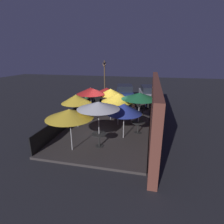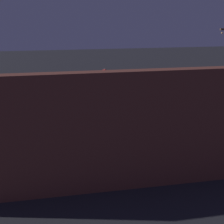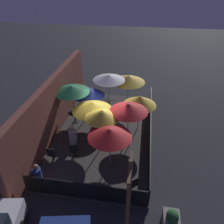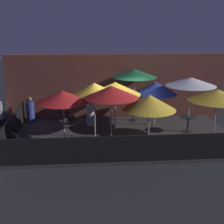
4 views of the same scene
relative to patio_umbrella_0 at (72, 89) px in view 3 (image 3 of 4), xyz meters
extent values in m
plane|color=#26262B|center=(-0.77, -2.02, -2.43)|extent=(60.00, 60.00, 0.00)
cube|color=#383333|center=(-0.77, -2.02, -2.37)|extent=(9.19, 5.36, 0.12)
cube|color=brown|center=(-0.77, 0.88, -0.80)|extent=(10.79, 0.36, 3.26)
cube|color=black|center=(-0.77, -4.66, -1.83)|extent=(8.99, 0.05, 0.95)
cube|color=black|center=(-5.32, -2.02, -1.83)|extent=(0.05, 5.16, 0.95)
cylinder|color=#B2B2B7|center=(0.00, 0.00, -1.06)|extent=(0.05, 0.05, 2.50)
cone|color=#1E6B3D|center=(0.00, 0.00, 0.00)|extent=(2.09, 2.09, 0.37)
cylinder|color=#B2B2B7|center=(2.11, -1.82, -1.11)|extent=(0.05, 0.05, 2.40)
cone|color=silver|center=(2.11, -1.82, -0.09)|extent=(2.10, 2.10, 0.35)
cylinder|color=#B2B2B7|center=(0.85, -0.76, -1.29)|extent=(0.05, 0.05, 2.03)
cone|color=#283893|center=(0.85, -0.76, -0.55)|extent=(1.98, 1.98, 0.55)
cylinder|color=#B2B2B7|center=(-1.95, -2.16, -1.16)|extent=(0.05, 0.05, 2.29)
cone|color=gold|center=(-1.95, -2.16, -0.24)|extent=(1.78, 1.78, 0.45)
cylinder|color=#B2B2B7|center=(2.76, -3.05, -1.24)|extent=(0.05, 0.05, 2.14)
cone|color=gold|center=(2.76, -3.05, -0.39)|extent=(2.26, 2.26, 0.44)
cylinder|color=#B2B2B7|center=(-3.17, -2.75, -1.25)|extent=(0.05, 0.05, 2.12)
cone|color=red|center=(-3.17, -2.75, -0.40)|extent=(2.04, 2.04, 0.44)
cylinder|color=#B2B2B7|center=(-1.37, -3.43, -1.10)|extent=(0.05, 0.05, 2.42)
cone|color=red|center=(-1.37, -3.43, -0.11)|extent=(1.99, 1.99, 0.44)
cylinder|color=#B2B2B7|center=(-0.07, -3.95, -1.22)|extent=(0.05, 0.05, 2.19)
cone|color=gold|center=(-0.07, -3.95, -0.39)|extent=(1.89, 1.89, 0.54)
cylinder|color=#B2B2B7|center=(-1.05, -1.44, -1.22)|extent=(0.05, 0.05, 2.17)
cone|color=gold|center=(-1.05, -1.44, -0.40)|extent=(2.22, 2.22, 0.53)
cylinder|color=black|center=(0.00, 0.00, -2.30)|extent=(0.44, 0.44, 0.02)
cylinder|color=black|center=(0.00, 0.00, -1.97)|extent=(0.08, 0.08, 0.67)
cylinder|color=black|center=(0.00, 0.00, -1.62)|extent=(0.80, 0.80, 0.04)
cylinder|color=black|center=(2.11, -1.82, -2.30)|extent=(0.41, 0.41, 0.02)
cylinder|color=black|center=(2.11, -1.82, -1.97)|extent=(0.08, 0.08, 0.68)
cylinder|color=black|center=(2.11, -1.82, -1.61)|extent=(0.75, 0.75, 0.04)
cube|color=black|center=(-2.97, -0.87, -2.10)|extent=(0.10, 0.10, 0.42)
cube|color=black|center=(-2.97, -0.87, -1.86)|extent=(0.50, 0.50, 0.04)
cube|color=black|center=(-3.14, -0.92, -1.62)|extent=(0.14, 0.39, 0.44)
cube|color=black|center=(-3.42, 0.09, -2.09)|extent=(0.08, 0.08, 0.44)
cube|color=black|center=(-3.42, 0.09, -1.85)|extent=(0.41, 0.41, 0.04)
cube|color=black|center=(-3.60, 0.09, -1.61)|extent=(0.04, 0.40, 0.44)
cube|color=black|center=(-4.63, -3.92, -2.09)|extent=(0.11, 0.11, 0.44)
cube|color=black|center=(-4.63, -3.92, -1.85)|extent=(0.56, 0.56, 0.04)
cube|color=black|center=(-4.77, -4.03, -1.61)|extent=(0.28, 0.32, 0.44)
cylinder|color=navy|center=(-4.96, 0.12, -1.81)|extent=(0.53, 0.53, 1.00)
sphere|color=brown|center=(-4.96, 0.12, -1.18)|extent=(0.25, 0.25, 0.25)
cylinder|color=silver|center=(-2.10, -0.54, -1.83)|extent=(0.47, 0.47, 0.96)
sphere|color=tan|center=(-2.10, -0.54, -1.22)|extent=(0.26, 0.26, 0.26)
cube|color=gray|center=(-5.96, -5.49, -2.13)|extent=(0.86, 0.60, 0.60)
ellipsoid|color=#235128|center=(-5.96, -5.49, -1.73)|extent=(0.56, 0.45, 0.50)
cylinder|color=brown|center=(-6.86, -3.90, -0.33)|extent=(0.12, 0.12, 4.19)
cube|color=brown|center=(-6.86, -3.90, 1.51)|extent=(1.10, 0.08, 0.08)
sphere|color=#F4B260|center=(-7.32, -3.90, 1.37)|extent=(0.07, 0.07, 0.07)
sphere|color=#F4B260|center=(-7.14, -3.90, 1.29)|extent=(0.07, 0.07, 0.07)
sphere|color=#F4B260|center=(-6.95, -3.90, 1.24)|extent=(0.07, 0.07, 0.07)
sphere|color=#F4B260|center=(-6.77, -3.90, 1.24)|extent=(0.07, 0.07, 0.07)
sphere|color=#F4B260|center=(-6.59, -3.90, 1.29)|extent=(0.07, 0.07, 0.07)
sphere|color=#F4B260|center=(-6.40, -3.90, 1.37)|extent=(0.07, 0.07, 0.07)
camera|label=1|loc=(9.89, 0.59, 2.20)|focal=28.00mm
camera|label=2|loc=(0.60, 8.31, 2.23)|focal=50.00mm
camera|label=3|loc=(-10.79, -4.04, 5.71)|focal=35.00mm
camera|label=4|loc=(-2.24, -14.39, 2.31)|focal=50.00mm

